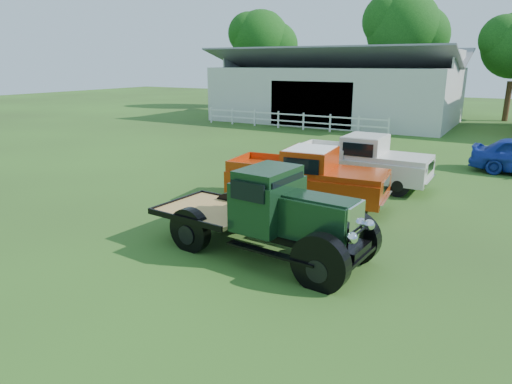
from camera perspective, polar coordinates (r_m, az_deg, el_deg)
The scene contains 8 objects.
ground at distance 12.36m, azimuth -3.65°, elevation -5.87°, with size 120.00×120.00×0.00m, color #2C3F1A.
shed_left at distance 37.99m, azimuth 9.95°, elevation 12.96°, with size 18.80×10.20×5.60m, color #9D9D9D, non-canonical shape.
fence_rail at distance 33.08m, azimuth 4.36°, elevation 8.92°, with size 14.20×0.16×1.20m, color white, non-canonical shape.
tree_a at distance 49.03m, azimuth 0.58°, elevation 16.65°, with size 6.30×6.30×10.50m, color black, non-canonical shape.
tree_b at distance 44.73m, azimuth 17.72°, elevation 16.66°, with size 6.90×6.90×11.50m, color black, non-canonical shape.
vintage_flatbed at distance 11.05m, azimuth 1.05°, elevation -2.45°, with size 5.53×2.19×2.19m, color black, non-canonical shape.
red_pickup at distance 15.07m, azimuth 6.33°, elevation 1.95°, with size 5.32×2.04×1.94m, color #AD330B, non-canonical shape.
white_pickup at distance 17.90m, azimuth 13.05°, elevation 3.80°, with size 5.20×2.02×1.91m, color beige, non-canonical shape.
Camera 1 is at (6.49, -9.47, 4.57)m, focal length 32.00 mm.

